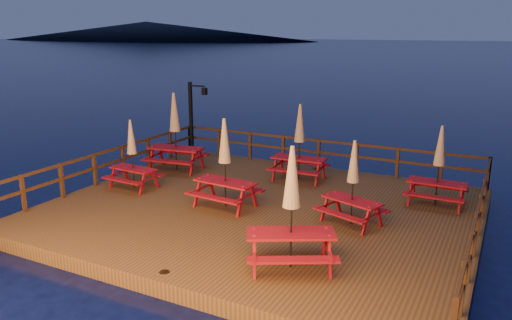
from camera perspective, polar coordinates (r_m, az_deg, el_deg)
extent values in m
plane|color=black|center=(14.94, 0.51, -6.81)|extent=(500.00, 500.00, 0.00)
cube|color=#492C17|center=(14.87, 0.51, -6.09)|extent=(12.00, 10.00, 0.40)
cylinder|color=#361C11|center=(21.53, -7.28, -0.97)|extent=(0.24, 0.24, 1.40)
cylinder|color=#361C11|center=(11.56, -10.25, -15.56)|extent=(0.24, 0.24, 1.40)
cylinder|color=#361C11|center=(19.02, 6.79, -3.07)|extent=(0.24, 0.24, 1.40)
cylinder|color=#361C11|center=(17.97, 23.79, -5.35)|extent=(0.24, 0.24, 1.40)
cube|color=#361C11|center=(18.80, 7.22, 2.22)|extent=(11.70, 0.06, 0.09)
cube|color=#361C11|center=(18.90, 7.18, 0.90)|extent=(11.70, 0.06, 0.09)
cube|color=#361C11|center=(20.93, -4.92, 2.17)|extent=(0.10, 0.10, 1.10)
cube|color=#361C11|center=(18.91, 7.18, 0.74)|extent=(0.10, 0.10, 1.10)
cube|color=#361C11|center=(17.91, 21.34, -0.97)|extent=(0.10, 0.10, 1.10)
cube|color=#361C11|center=(17.81, -16.52, 1.02)|extent=(0.06, 9.70, 0.09)
cube|color=#361C11|center=(17.91, -16.42, -0.37)|extent=(0.06, 9.70, 0.09)
cube|color=#361C11|center=(15.50, -26.28, -3.87)|extent=(0.10, 0.10, 1.10)
cube|color=#361C11|center=(17.93, -16.41, -0.53)|extent=(0.10, 0.10, 1.10)
cube|color=#361C11|center=(20.80, -9.08, 1.96)|extent=(0.10, 0.10, 1.10)
cube|color=#361C11|center=(13.05, 24.18, -4.63)|extent=(0.06, 9.70, 0.09)
cube|color=#361C11|center=(13.20, 23.97, -6.46)|extent=(0.06, 9.70, 0.09)
cube|color=#361C11|center=(9.67, 22.25, -14.47)|extent=(0.10, 0.10, 1.10)
cube|color=#361C11|center=(13.21, 23.95, -6.68)|extent=(0.10, 0.10, 1.10)
cube|color=#361C11|center=(16.91, 24.89, -2.24)|extent=(0.10, 0.10, 1.10)
cube|color=black|center=(20.98, -7.44, 4.77)|extent=(0.12, 0.12, 3.00)
cube|color=black|center=(20.59, -6.75, 8.41)|extent=(0.70, 0.06, 0.06)
cube|color=black|center=(20.42, -5.91, 7.81)|extent=(0.18, 0.18, 0.28)
sphere|color=#F2A661|center=(20.42, -5.91, 7.81)|extent=(0.14, 0.14, 0.14)
ellipsoid|color=black|center=(261.94, -12.42, 14.21)|extent=(180.00, 84.00, 9.00)
cube|color=maroon|center=(17.25, 4.95, 0.20)|extent=(1.89, 0.82, 0.05)
cube|color=maroon|center=(17.90, 5.58, -0.30)|extent=(1.86, 0.39, 0.05)
cube|color=maroon|center=(16.77, 4.23, -1.30)|extent=(1.86, 0.39, 0.05)
cube|color=maroon|center=(17.92, 2.96, -0.49)|extent=(0.07, 0.11, 0.77)
cube|color=maroon|center=(17.31, 2.14, -1.03)|extent=(0.07, 0.11, 0.77)
cube|color=maroon|center=(17.44, 7.68, -1.03)|extent=(0.07, 0.11, 0.77)
cube|color=maroon|center=(16.82, 7.02, -1.61)|extent=(0.07, 0.11, 0.77)
cylinder|color=black|center=(17.13, 4.99, 1.87)|extent=(0.05, 0.05, 2.57)
cone|color=#9B7B5F|center=(16.99, 5.04, 4.23)|extent=(0.37, 0.37, 1.29)
sphere|color=black|center=(16.89, 5.09, 6.22)|extent=(0.07, 0.07, 0.07)
cube|color=maroon|center=(15.66, 20.00, -2.44)|extent=(1.69, 0.67, 0.05)
cube|color=maroon|center=(16.27, 20.20, -2.86)|extent=(1.69, 0.28, 0.05)
cube|color=maroon|center=(15.21, 19.59, -4.02)|extent=(1.69, 0.28, 0.05)
cube|color=maroon|center=(16.15, 17.59, -3.03)|extent=(0.06, 0.09, 0.70)
cube|color=maroon|center=(15.57, 17.16, -3.66)|extent=(0.06, 0.09, 0.70)
cube|color=maroon|center=(15.99, 22.54, -3.66)|extent=(0.06, 0.09, 0.70)
cube|color=maroon|center=(15.40, 22.30, -4.32)|extent=(0.06, 0.09, 0.70)
cylinder|color=black|center=(15.53, 20.15, -0.79)|extent=(0.04, 0.04, 2.34)
cone|color=#9B7B5F|center=(15.38, 20.36, 1.56)|extent=(0.34, 0.34, 1.17)
sphere|color=black|center=(15.27, 20.54, 3.55)|extent=(0.07, 0.07, 0.07)
cube|color=maroon|center=(14.59, -3.55, -2.50)|extent=(1.90, 0.87, 0.05)
cube|color=maroon|center=(15.16, -2.17, -3.03)|extent=(1.87, 0.44, 0.05)
cube|color=maroon|center=(14.22, -4.97, -4.31)|extent=(1.87, 0.44, 0.05)
cube|color=maroon|center=(15.40, -5.13, -3.10)|extent=(0.07, 0.11, 0.77)
cube|color=maroon|center=(14.90, -6.70, -3.77)|extent=(0.07, 0.11, 0.77)
cube|color=maroon|center=(14.57, -0.27, -4.10)|extent=(0.07, 0.11, 0.77)
cube|color=maroon|center=(14.03, -1.76, -4.85)|extent=(0.07, 0.11, 0.77)
cylinder|color=black|center=(14.45, -3.58, -0.56)|extent=(0.05, 0.05, 2.57)
cone|color=#9B7B5F|center=(14.27, -3.63, 2.22)|extent=(0.37, 0.37, 1.28)
sphere|color=black|center=(14.16, -3.66, 4.58)|extent=(0.07, 0.07, 0.07)
cube|color=maroon|center=(16.81, -13.87, -0.95)|extent=(1.63, 0.72, 0.04)
cube|color=maroon|center=(17.25, -12.58, -1.40)|extent=(1.61, 0.35, 0.04)
cube|color=maroon|center=(16.53, -15.10, -2.27)|extent=(1.61, 0.35, 0.04)
cube|color=maroon|center=(17.56, -14.68, -1.47)|extent=(0.06, 0.09, 0.66)
cube|color=maroon|center=(17.17, -16.07, -1.93)|extent=(0.06, 0.09, 0.66)
cube|color=maroon|center=(16.66, -11.46, -2.15)|extent=(0.06, 0.09, 0.66)
cube|color=maroon|center=(16.25, -12.84, -2.65)|extent=(0.06, 0.09, 0.66)
cylinder|color=black|center=(16.70, -13.96, 0.51)|extent=(0.04, 0.04, 2.22)
cone|color=#9B7B5F|center=(16.56, -14.09, 2.59)|extent=(0.32, 0.32, 1.11)
sphere|color=black|center=(16.47, -14.20, 4.34)|extent=(0.06, 0.06, 0.06)
cube|color=maroon|center=(13.57, 10.91, -4.53)|extent=(1.73, 1.12, 0.04)
cube|color=maroon|center=(14.08, 12.14, -5.04)|extent=(1.61, 0.76, 0.04)
cube|color=maroon|center=(13.25, 9.49, -6.18)|extent=(1.61, 0.76, 0.04)
cube|color=maroon|center=(14.28, 9.35, -4.91)|extent=(0.08, 0.10, 0.67)
cube|color=maroon|center=(13.83, 7.86, -5.50)|extent=(0.08, 0.10, 0.67)
cube|color=maroon|center=(13.57, 13.89, -6.21)|extent=(0.08, 0.10, 0.67)
cube|color=maroon|center=(13.10, 12.48, -6.89)|extent=(0.08, 0.10, 0.67)
cylinder|color=black|center=(13.43, 11.00, -2.73)|extent=(0.04, 0.04, 2.24)
cone|color=#9B7B5F|center=(13.26, 11.13, -0.14)|extent=(0.32, 0.32, 1.12)
sphere|color=black|center=(13.14, 11.25, 2.05)|extent=(0.06, 0.06, 0.06)
cube|color=maroon|center=(18.60, -9.16, 1.34)|extent=(2.10, 1.07, 0.06)
cube|color=maroon|center=(19.25, -8.18, 0.81)|extent=(2.04, 0.60, 0.06)
cube|color=maroon|center=(18.11, -10.11, -0.16)|extent=(2.04, 0.60, 0.06)
cube|color=maroon|center=(19.41, -10.78, 0.56)|extent=(0.08, 0.12, 0.84)
cube|color=maroon|center=(18.79, -11.89, 0.04)|extent=(0.08, 0.12, 0.84)
cube|color=maroon|center=(18.65, -6.30, 0.16)|extent=(0.08, 0.12, 0.84)
cube|color=maroon|center=(18.01, -7.30, -0.40)|extent=(0.08, 0.12, 0.84)
cylinder|color=black|center=(18.48, -9.23, 3.03)|extent=(0.05, 0.05, 2.79)
cone|color=#9B7B5F|center=(18.34, -9.33, 5.42)|extent=(0.40, 0.40, 1.40)
sphere|color=black|center=(18.25, -9.41, 7.43)|extent=(0.08, 0.08, 0.08)
cube|color=maroon|center=(10.95, 4.01, -8.36)|extent=(2.04, 1.57, 0.05)
cube|color=maroon|center=(11.66, 3.71, -8.57)|extent=(1.83, 1.17, 0.05)
cube|color=maroon|center=(10.51, 4.28, -11.33)|extent=(1.83, 1.17, 0.05)
cube|color=maroon|center=(11.40, -0.24, -9.56)|extent=(0.11, 0.12, 0.80)
cube|color=maroon|center=(10.76, -0.20, -11.10)|extent=(0.11, 0.12, 0.80)
cube|color=maroon|center=(11.53, 7.84, -9.41)|extent=(0.11, 0.12, 0.80)
cube|color=maroon|center=(10.90, 8.40, -10.92)|extent=(0.11, 0.12, 0.80)
cylinder|color=black|center=(10.76, 4.06, -5.74)|extent=(0.05, 0.05, 2.67)
cone|color=#9B7B5F|center=(10.52, 4.13, -1.93)|extent=(0.38, 0.38, 1.33)
sphere|color=black|center=(10.36, 4.20, 1.35)|extent=(0.07, 0.07, 0.07)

